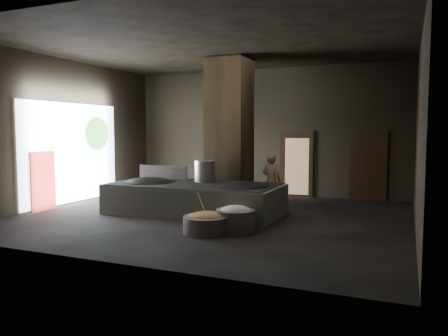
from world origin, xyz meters
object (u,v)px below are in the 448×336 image
at_px(wok_right, 241,189).
at_px(veg_basin, 206,224).
at_px(meat_basin, 236,220).
at_px(stock_pot, 205,171).
at_px(hearth_platform, 195,199).
at_px(cook, 271,180).
at_px(wok_left, 149,184).

xyz_separation_m(wok_right, veg_basin, (-0.06, -2.03, -0.56)).
distance_m(veg_basin, meat_basin, 0.68).
xyz_separation_m(stock_pot, meat_basin, (1.78, -2.11, -0.88)).
relative_size(hearth_platform, veg_basin, 4.55).
xyz_separation_m(wok_right, stock_pot, (-1.30, 0.50, 0.38)).
relative_size(wok_right, cook, 0.87).
bearing_deg(cook, wok_left, 37.16).
bearing_deg(cook, veg_basin, 90.28).
distance_m(wok_left, stock_pot, 1.66).
height_order(stock_pot, veg_basin, stock_pot).
bearing_deg(stock_pot, cook, 39.13).
distance_m(wok_right, veg_basin, 2.11).
bearing_deg(wok_right, veg_basin, -91.56).
distance_m(wok_left, cook, 3.64).
height_order(wok_left, stock_pot, stock_pot).
height_order(hearth_platform, stock_pot, stock_pot).
bearing_deg(hearth_platform, stock_pot, 85.10).
distance_m(cook, veg_basin, 3.90).
xyz_separation_m(wok_left, wok_right, (2.80, 0.10, 0.00)).
bearing_deg(meat_basin, wok_left, 155.31).
xyz_separation_m(wok_right, cook, (0.30, 1.80, 0.05)).
xyz_separation_m(cook, meat_basin, (0.18, -3.41, -0.55)).
height_order(wok_left, cook, cook).
xyz_separation_m(hearth_platform, stock_pot, (0.05, 0.55, 0.72)).
relative_size(wok_right, veg_basin, 1.33).
bearing_deg(wok_left, veg_basin, -35.10).
distance_m(hearth_platform, wok_left, 1.49).
relative_size(cook, meat_basin, 1.78).
xyz_separation_m(hearth_platform, meat_basin, (1.83, -1.56, -0.16)).
distance_m(hearth_platform, cook, 2.51).
xyz_separation_m(stock_pot, veg_basin, (1.24, -2.53, -0.94)).
bearing_deg(stock_pot, wok_right, -21.04).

